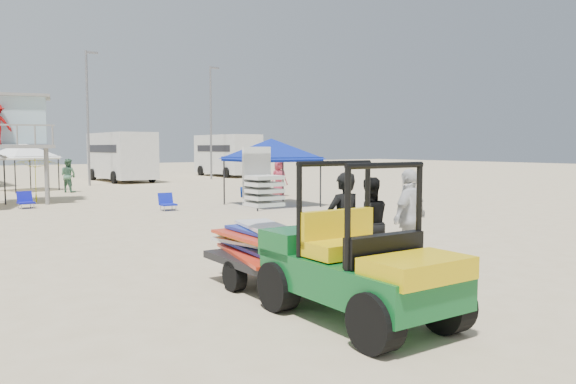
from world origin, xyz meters
TOP-DOWN VIEW (x-y plane):
  - ground at (0.00, 0.00)m, footprint 140.00×140.00m
  - utility_cart at (-1.87, -1.91)m, footprint 1.49×2.79m
  - surf_trailer at (-1.86, 0.43)m, footprint 1.33×2.40m
  - man_left at (-0.34, 0.13)m, footprint 0.71×0.49m
  - man_mid at (0.51, 0.38)m, footprint 1.04×0.94m
  - man_right at (1.36, 0.13)m, footprint 1.19×0.72m
  - lifeguard_tower at (-2.50, 17.90)m, footprint 3.25×3.25m
  - canopy_blue at (5.41, 10.99)m, footprint 3.11×3.11m
  - canopy_white_c at (-1.04, 24.89)m, footprint 3.46×3.46m
  - umbrella_b at (-1.76, 17.97)m, footprint 2.89×2.88m
  - beach_chair_a at (-2.67, 15.66)m, footprint 0.58×0.62m
  - beach_chair_b at (1.41, 11.88)m, footprint 0.57×0.61m
  - beach_chair_c at (5.42, 12.74)m, footprint 0.67×0.73m
  - rv_mid_right at (6.00, 29.99)m, footprint 2.64×7.00m
  - rv_far_right at (15.00, 31.49)m, footprint 2.64×6.60m
  - light_pole_left at (3.00, 27.00)m, footprint 0.14×0.14m
  - light_pole_right at (12.00, 28.50)m, footprint 0.14×0.14m
  - distant_beachgoers at (3.93, 18.83)m, footprint 8.36×9.01m

SIDE VIEW (x-z plane):
  - ground at x=0.00m, z-range 0.00..0.00m
  - beach_chair_a at x=-2.67m, z-range -0.01..0.63m
  - beach_chair_b at x=1.41m, z-range -0.01..0.63m
  - beach_chair_c at x=5.42m, z-range -0.01..0.63m
  - surf_trailer at x=-1.86m, z-range -0.19..1.85m
  - distant_beachgoers at x=3.93m, z-range -0.01..1.71m
  - man_mid at x=0.51m, z-range 0.00..1.75m
  - man_left at x=-0.34m, z-range 0.00..1.88m
  - umbrella_b at x=-1.76m, z-range 0.00..1.88m
  - man_right at x=1.36m, z-range 0.00..1.90m
  - utility_cart at x=-1.87m, z-range -0.07..2.02m
  - rv_far_right at x=15.00m, z-range 0.17..3.42m
  - rv_mid_right at x=6.00m, z-range 0.17..3.42m
  - canopy_white_c at x=-1.04m, z-range 0.93..3.89m
  - canopy_blue at x=5.41m, z-range 0.97..4.02m
  - lifeguard_tower at x=-2.50m, z-range 1.06..5.41m
  - light_pole_left at x=3.00m, z-range 0.00..8.00m
  - light_pole_right at x=12.00m, z-range 0.00..8.00m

